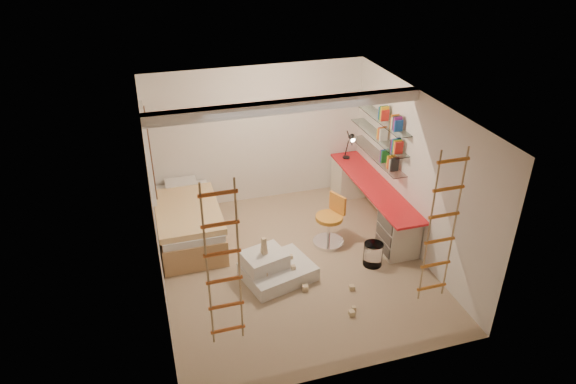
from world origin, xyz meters
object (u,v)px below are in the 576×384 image
object	(u,v)px
bed	(188,221)
play_platform	(274,268)
desk	(372,201)
swivel_chair	(330,227)

from	to	relation	value
bed	play_platform	distance (m)	1.83
desk	play_platform	size ratio (longest dim) A/B	2.38
desk	bed	bearing A→B (deg)	173.51
desk	play_platform	world-z (taller)	desk
desk	bed	world-z (taller)	desk
swivel_chair	bed	bearing A→B (deg)	159.73
desk	bed	xyz separation A→B (m)	(-3.20, 0.36, -0.07)
swivel_chair	play_platform	size ratio (longest dim) A/B	0.74
desk	play_platform	xyz separation A→B (m)	(-2.10, -1.09, -0.23)
desk	bed	distance (m)	3.22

